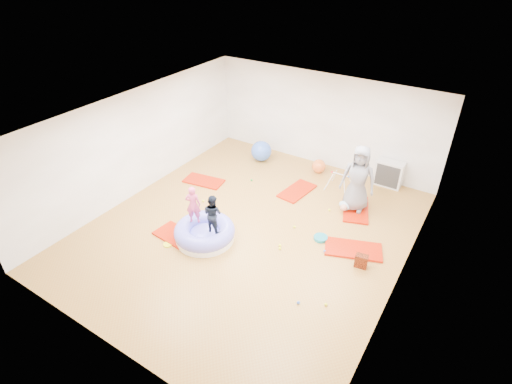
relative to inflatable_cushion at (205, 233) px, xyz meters
The scene contains 19 objects.
room 1.64m from the inflatable_cushion, 51.54° to the left, with size 7.01×8.01×2.81m.
gym_mat_front_left 0.64m from the inflatable_cushion, 150.43° to the right, with size 1.21×0.60×0.05m, color red.
gym_mat_mid_left 2.60m from the inflatable_cushion, 129.28° to the left, with size 1.13×0.56×0.05m, color red.
gym_mat_center_back 3.10m from the inflatable_cushion, 73.51° to the left, with size 1.15×0.58×0.05m, color red.
gym_mat_right 3.41m from the inflatable_cushion, 25.30° to the left, with size 1.25×0.63×0.05m, color red.
gym_mat_rear_right 3.95m from the inflatable_cushion, 49.46° to the left, with size 1.24×0.62×0.05m, color red.
inflatable_cushion is the anchor object (origin of this frame).
child_pink 0.77m from the inflatable_cushion, behind, with size 0.35×0.23×0.95m, color #D24275.
child_navy 0.75m from the inflatable_cushion, ahead, with size 0.45×0.35×0.93m, color black.
adult_caregiver 3.97m from the inflatable_cushion, 49.99° to the left, with size 0.85×0.56×1.75m, color slate.
infant 3.65m from the inflatable_cushion, 50.05° to the left, with size 0.37×0.37×0.22m.
ball_pit_balls 1.73m from the inflatable_cushion, 35.81° to the left, with size 4.28×3.44×0.06m.
exercise_ball_blue 4.13m from the inflatable_cushion, 103.15° to the left, with size 0.64×0.64×0.64m, color blue.
exercise_ball_orange 4.39m from the inflatable_cushion, 77.98° to the left, with size 0.40×0.40×0.40m, color orange.
infant_play_gym 4.12m from the inflatable_cushion, 64.12° to the left, with size 0.65×0.61×0.49m.
cube_shelf 5.47m from the inflatable_cushion, 58.26° to the left, with size 0.75×0.37×0.75m.
balance_disc 2.70m from the inflatable_cushion, 31.77° to the left, with size 0.32×0.32×0.07m, color teal.
backpack 3.55m from the inflatable_cushion, 16.94° to the left, with size 0.26×0.16×0.30m, color #9C2C09.
yellow_toy 0.88m from the inflatable_cushion, 131.96° to the right, with size 0.21×0.21×0.03m, color #F2FF1D.
Camera 1 is at (4.22, -6.37, 5.94)m, focal length 28.00 mm.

